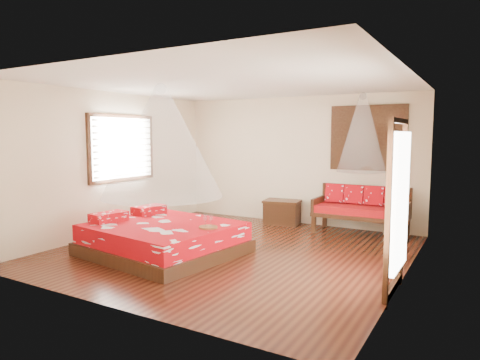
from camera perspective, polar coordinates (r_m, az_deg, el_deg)
name	(u,v)px	position (r m, az deg, el deg)	size (l,w,h in m)	color
room	(233,169)	(7.12, -1.00, 1.51)	(5.54, 5.54, 2.84)	black
bed	(163,238)	(7.29, -10.28, -7.61)	(2.54, 2.36, 0.65)	black
daybed	(362,208)	(8.84, 15.90, -3.59)	(1.80, 0.80, 0.95)	black
storage_chest	(282,212)	(9.51, 5.65, -4.25)	(0.85, 0.67, 0.53)	black
shutter_panel	(368,138)	(9.05, 16.67, 5.38)	(1.52, 0.06, 1.32)	black
window_left	(123,148)	(8.95, -15.39, 4.14)	(0.10, 1.74, 1.34)	black
glazed_door	(396,207)	(5.63, 20.03, -3.44)	(0.08, 1.02, 2.16)	black
wine_tray	(208,224)	(6.77, -4.27, -5.90)	(0.30, 0.30, 0.23)	brown
mosquito_net_main	(162,142)	(7.08, -10.39, 5.03)	(1.98, 1.98, 1.80)	white
mosquito_net_daybed	(362,133)	(8.59, 15.96, 6.05)	(0.93, 0.93, 1.50)	white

